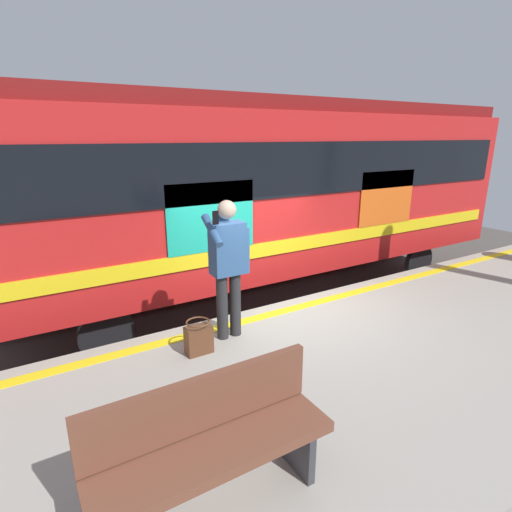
# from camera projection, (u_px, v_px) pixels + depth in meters

# --- Properties ---
(ground_plane) EXTENTS (25.07, 25.07, 0.00)m
(ground_plane) POSITION_uv_depth(u_px,v_px,m) (276.00, 363.00, 6.40)
(ground_plane) COLOR #4C4742
(platform) EXTENTS (16.28, 3.73, 1.03)m
(platform) POSITION_uv_depth(u_px,v_px,m) (365.00, 398.00, 4.72)
(platform) COLOR #9E998E
(platform) RESTS_ON ground
(safety_line) EXTENTS (15.95, 0.16, 0.01)m
(safety_line) POSITION_uv_depth(u_px,v_px,m) (288.00, 310.00, 5.85)
(safety_line) COLOR yellow
(safety_line) RESTS_ON platform
(track_rail_near) EXTENTS (21.16, 0.08, 0.16)m
(track_rail_near) POSITION_uv_depth(u_px,v_px,m) (228.00, 320.00, 7.72)
(track_rail_near) COLOR slate
(track_rail_near) RESTS_ON ground
(track_rail_far) EXTENTS (21.16, 0.08, 0.16)m
(track_rail_far) POSITION_uv_depth(u_px,v_px,m) (198.00, 295.00, 8.90)
(track_rail_far) COLOR slate
(track_rail_far) RESTS_ON ground
(train_carriage) EXTENTS (11.01, 2.91, 3.93)m
(train_carriage) POSITION_uv_depth(u_px,v_px,m) (267.00, 184.00, 8.26)
(train_carriage) COLOR red
(train_carriage) RESTS_ON ground
(passenger) EXTENTS (0.57, 0.55, 1.72)m
(passenger) POSITION_uv_depth(u_px,v_px,m) (228.00, 259.00, 4.82)
(passenger) COLOR #262628
(passenger) RESTS_ON platform
(handbag) EXTENTS (0.30, 0.28, 0.40)m
(handbag) POSITION_uv_depth(u_px,v_px,m) (199.00, 338.00, 4.66)
(handbag) COLOR #59331E
(handbag) RESTS_ON platform
(bench) EXTENTS (1.64, 0.44, 0.90)m
(bench) POSITION_uv_depth(u_px,v_px,m) (211.00, 440.00, 2.67)
(bench) COLOR brown
(bench) RESTS_ON platform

